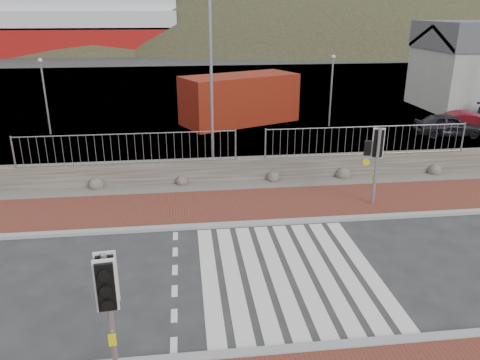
{
  "coord_description": "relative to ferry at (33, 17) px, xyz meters",
  "views": [
    {
      "loc": [
        -2.6,
        -10.56,
        6.61
      ],
      "look_at": [
        -0.93,
        3.0,
        1.57
      ],
      "focal_mm": 35.0,
      "sensor_mm": 36.0,
      "label": 1
    }
  ],
  "objects": [
    {
      "name": "traffic_signal_far",
      "position": [
        28.55,
        -63.85,
        -3.32
      ],
      "size": [
        0.7,
        0.36,
        2.83
      ],
      "rotation": [
        0.0,
        0.0,
        2.89
      ],
      "color": "gray",
      "rests_on": "ground"
    },
    {
      "name": "car_a",
      "position": [
        36.42,
        -55.04,
        -4.75
      ],
      "size": [
        3.75,
        1.97,
        1.22
      ],
      "primitive_type": "imported",
      "rotation": [
        0.0,
        0.0,
        1.42
      ],
      "color": "black",
      "rests_on": "ground"
    },
    {
      "name": "quay",
      "position": [
        24.65,
        -40.0,
        -5.36
      ],
      "size": [
        120.0,
        40.0,
        0.5
      ],
      "primitive_type": "cube",
      "color": "#4C4C4F",
      "rests_on": "ground"
    },
    {
      "name": "ground",
      "position": [
        24.65,
        -67.9,
        -5.36
      ],
      "size": [
        220.0,
        220.0,
        0.0
      ],
      "primitive_type": "plane",
      "color": "#28282B",
      "rests_on": "ground"
    },
    {
      "name": "kerb_far",
      "position": [
        24.65,
        -64.9,
        -5.31
      ],
      "size": [
        40.0,
        0.25,
        0.12
      ],
      "primitive_type": "cube",
      "color": "gray",
      "rests_on": "ground"
    },
    {
      "name": "shipping_container",
      "position": [
        25.47,
        -50.48,
        -3.93
      ],
      "size": [
        7.46,
        5.42,
        2.87
      ],
      "primitive_type": "cube",
      "rotation": [
        0.0,
        0.0,
        0.42
      ],
      "color": "maroon",
      "rests_on": "ground"
    },
    {
      "name": "streetlight",
      "position": [
        23.32,
        -59.85,
        -1.35
      ],
      "size": [
        1.43,
        0.71,
        7.12
      ],
      "rotation": [
        0.0,
        0.0,
        -0.4
      ],
      "color": "gray",
      "rests_on": "ground"
    },
    {
      "name": "hills_backdrop",
      "position": [
        31.4,
        20.0,
        -28.42
      ],
      "size": [
        254.0,
        90.0,
        100.0
      ],
      "color": "#282E1B",
      "rests_on": "ground"
    },
    {
      "name": "gravel_strip",
      "position": [
        24.65,
        -61.4,
        -5.33
      ],
      "size": [
        40.0,
        1.5,
        0.06
      ],
      "primitive_type": "cube",
      "color": "#59544C",
      "rests_on": "ground"
    },
    {
      "name": "car_b",
      "position": [
        37.86,
        -54.87,
        -4.74
      ],
      "size": [
        3.97,
        2.48,
        1.24
      ],
      "primitive_type": "imported",
      "rotation": [
        0.0,
        0.0,
        1.23
      ],
      "color": "#5C0D16",
      "rests_on": "ground"
    },
    {
      "name": "railing",
      "position": [
        24.65,
        -60.75,
        -3.54
      ],
      "size": [
        18.07,
        0.07,
        1.22
      ],
      "color": "gray",
      "rests_on": "stone_wall"
    },
    {
      "name": "traffic_signal_near",
      "position": [
        20.61,
        -71.23,
        -3.41
      ],
      "size": [
        0.4,
        0.26,
        2.69
      ],
      "rotation": [
        0.0,
        0.0,
        0.09
      ],
      "color": "gray",
      "rests_on": "ground"
    },
    {
      "name": "sidewalk_far",
      "position": [
        24.65,
        -63.4,
        -5.32
      ],
      "size": [
        40.0,
        3.0,
        0.08
      ],
      "primitive_type": "cube",
      "color": "brown",
      "rests_on": "ground"
    },
    {
      "name": "zebra_crossing",
      "position": [
        24.65,
        -67.9,
        -5.36
      ],
      "size": [
        4.62,
        5.6,
        0.01
      ],
      "color": "silver",
      "rests_on": "ground"
    },
    {
      "name": "stone_wall",
      "position": [
        24.65,
        -60.6,
        -4.91
      ],
      "size": [
        40.0,
        0.6,
        0.9
      ],
      "primitive_type": "cube",
      "color": "#46403A",
      "rests_on": "ground"
    },
    {
      "name": "kerb_near",
      "position": [
        24.65,
        -70.9,
        -5.31
      ],
      "size": [
        40.0,
        0.25,
        0.12
      ],
      "primitive_type": "cube",
      "color": "gray",
      "rests_on": "ground"
    },
    {
      "name": "water",
      "position": [
        24.65,
        -5.0,
        -5.36
      ],
      "size": [
        220.0,
        50.0,
        0.05
      ],
      "primitive_type": "cube",
      "color": "#3F4C54",
      "rests_on": "ground"
    },
    {
      "name": "ferry",
      "position": [
        0.0,
        0.0,
        0.0
      ],
      "size": [
        50.0,
        16.0,
        20.0
      ],
      "color": "maroon",
      "rests_on": "ground"
    }
  ]
}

